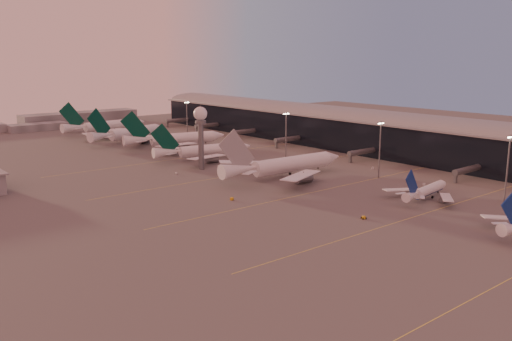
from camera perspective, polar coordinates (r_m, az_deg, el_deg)
ground at (r=170.51m, az=15.95°, el=-6.48°), size 700.00×700.00×0.00m
taxiway_markings at (r=226.51m, az=8.67°, el=-1.60°), size 180.00×185.25×0.02m
terminal at (r=317.47m, az=10.90°, el=4.13°), size 57.00×362.00×23.04m
radar_tower at (r=254.48m, az=-5.85°, el=4.76°), size 6.40×6.40×31.10m
mast_a at (r=216.35m, az=24.97°, el=0.48°), size 3.60×0.56×25.00m
mast_b at (r=242.12m, az=12.91°, el=2.42°), size 3.60×0.56×25.00m
mast_c at (r=275.25m, az=3.18°, el=3.83°), size 3.60×0.56×25.00m
mast_d at (r=345.23m, az=-7.28°, el=5.41°), size 3.60×0.56×25.00m
distant_horizon at (r=440.29m, az=-21.12°, el=4.81°), size 165.00×37.50×9.00m
narrowbody_mid at (r=212.39m, az=17.53°, el=-2.18°), size 34.68×27.49×13.61m
widebody_white at (r=238.94m, az=3.07°, el=0.24°), size 67.61×54.08×23.77m
greentail_a at (r=281.89m, az=-5.47°, el=1.89°), size 54.84×43.91×20.09m
greentail_b at (r=319.60m, az=-8.39°, el=3.09°), size 61.86×49.46×22.73m
greentail_c at (r=348.70m, az=-13.14°, el=3.65°), size 61.39×48.80×23.07m
greentail_d at (r=388.33m, az=-15.52°, el=4.36°), size 64.22×51.63×23.35m
gsv_tug_mid at (r=182.33m, az=11.27°, el=-4.89°), size 3.70×2.97×0.92m
gsv_truck_b at (r=234.55m, az=17.35°, el=-1.28°), size 5.63×3.84×2.14m
gsv_truck_c at (r=201.90m, az=-2.50°, el=-2.82°), size 5.74×3.70×2.18m
gsv_catering_b at (r=262.32m, az=12.22°, el=0.57°), size 5.35×3.55×4.04m
gsv_tug_far at (r=259.14m, az=-1.13°, el=0.38°), size 3.57×4.50×1.12m
gsv_truck_d at (r=248.32m, az=-8.43°, el=-0.16°), size 2.48×4.97×1.92m
gsv_tug_hangar at (r=310.20m, az=-3.56°, el=2.28°), size 4.09×3.08×1.04m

